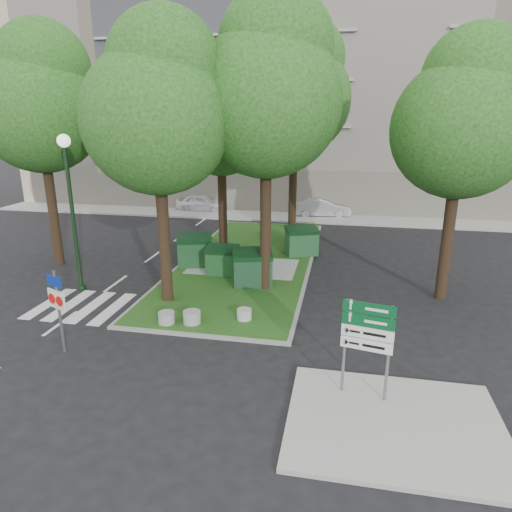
% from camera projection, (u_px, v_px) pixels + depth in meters
% --- Properties ---
extents(ground, '(120.00, 120.00, 0.00)m').
position_uv_depth(ground, '(183.00, 334.00, 15.18)').
color(ground, black).
rests_on(ground, ground).
extents(median_island, '(6.00, 16.00, 0.12)m').
position_uv_depth(median_island, '(248.00, 261.00, 22.57)').
color(median_island, '#1B3F12').
rests_on(median_island, ground).
extents(median_kerb, '(6.30, 16.30, 0.10)m').
position_uv_depth(median_kerb, '(248.00, 261.00, 22.57)').
color(median_kerb, gray).
rests_on(median_kerb, ground).
extents(sidewalk_corner, '(5.00, 4.00, 0.12)m').
position_uv_depth(sidewalk_corner, '(395.00, 424.00, 10.69)').
color(sidewalk_corner, '#999993').
rests_on(sidewalk_corner, ground).
extents(building_sidewalk, '(42.00, 3.00, 0.12)m').
position_uv_depth(building_sidewalk, '(272.00, 216.00, 32.50)').
color(building_sidewalk, '#999993').
rests_on(building_sidewalk, ground).
extents(zebra_crossing, '(5.00, 3.00, 0.01)m').
position_uv_depth(zebra_crossing, '(102.00, 308.00, 17.28)').
color(zebra_crossing, silver).
rests_on(zebra_crossing, ground).
extents(apartment_building, '(41.00, 12.00, 16.00)m').
position_uv_depth(apartment_building, '(287.00, 102.00, 37.17)').
color(apartment_building, tan).
rests_on(apartment_building, ground).
extents(tree_median_near_left, '(5.20, 5.20, 10.53)m').
position_uv_depth(tree_median_near_left, '(159.00, 105.00, 15.67)').
color(tree_median_near_left, black).
rests_on(tree_median_near_left, ground).
extents(tree_median_near_right, '(5.60, 5.60, 11.46)m').
position_uv_depth(tree_median_near_right, '(269.00, 87.00, 16.70)').
color(tree_median_near_right, black).
rests_on(tree_median_near_right, ground).
extents(tree_median_mid, '(4.80, 4.80, 9.99)m').
position_uv_depth(tree_median_mid, '(223.00, 115.00, 21.77)').
color(tree_median_mid, black).
rests_on(tree_median_mid, ground).
extents(tree_median_far, '(5.80, 5.80, 11.93)m').
position_uv_depth(tree_median_far, '(297.00, 88.00, 23.59)').
color(tree_median_far, black).
rests_on(tree_median_far, ground).
extents(tree_street_left, '(5.40, 5.40, 11.00)m').
position_uv_depth(tree_street_left, '(41.00, 99.00, 20.14)').
color(tree_street_left, black).
rests_on(tree_street_left, ground).
extents(tree_street_right, '(5.00, 5.00, 10.06)m').
position_uv_depth(tree_street_right, '(465.00, 115.00, 16.18)').
color(tree_street_right, black).
rests_on(tree_street_right, ground).
extents(dumpster_a, '(1.88, 1.56, 1.51)m').
position_uv_depth(dumpster_a, '(195.00, 250.00, 21.60)').
color(dumpster_a, '#103C19').
rests_on(dumpster_a, median_island).
extents(dumpster_b, '(1.44, 1.03, 1.31)m').
position_uv_depth(dumpster_b, '(222.00, 260.00, 20.45)').
color(dumpster_b, '#13421B').
rests_on(dumpster_b, median_island).
extents(dumpster_c, '(1.89, 1.55, 1.52)m').
position_uv_depth(dumpster_c, '(252.00, 268.00, 19.12)').
color(dumpster_c, '#0F321A').
rests_on(dumpster_c, median_island).
extents(dumpster_d, '(1.88, 1.62, 1.47)m').
position_uv_depth(dumpster_d, '(302.00, 241.00, 23.30)').
color(dumpster_d, '#154620').
rests_on(dumpster_d, median_island).
extents(bollard_left, '(0.56, 0.56, 0.40)m').
position_uv_depth(bollard_left, '(166.00, 318.00, 15.70)').
color(bollard_left, '#959691').
rests_on(bollard_left, median_island).
extents(bollard_right, '(0.51, 0.51, 0.37)m').
position_uv_depth(bollard_right, '(244.00, 314.00, 16.00)').
color(bollard_right, '#AEADA8').
rests_on(bollard_right, median_island).
extents(bollard_mid, '(0.60, 0.60, 0.43)m').
position_uv_depth(bollard_mid, '(192.00, 317.00, 15.70)').
color(bollard_mid, gray).
rests_on(bollard_mid, median_island).
extents(litter_bin, '(0.45, 0.45, 0.79)m').
position_uv_depth(litter_bin, '(311.00, 230.00, 26.85)').
color(litter_bin, '#CCCA18').
rests_on(litter_bin, median_island).
extents(street_lamp, '(0.50, 0.50, 6.31)m').
position_uv_depth(street_lamp, '(70.00, 195.00, 17.89)').
color(street_lamp, black).
rests_on(street_lamp, ground).
extents(traffic_sign_pole, '(0.75, 0.36, 2.65)m').
position_uv_depth(traffic_sign_pole, '(58.00, 301.00, 13.57)').
color(traffic_sign_pole, slate).
rests_on(traffic_sign_pole, ground).
extents(directional_sign, '(1.26, 0.31, 2.56)m').
position_uv_depth(directional_sign, '(367.00, 335.00, 11.21)').
color(directional_sign, slate).
rests_on(directional_sign, sidewalk_corner).
extents(car_white, '(3.90, 1.73, 1.30)m').
position_uv_depth(car_white, '(202.00, 203.00, 34.27)').
color(car_white, white).
rests_on(car_white, ground).
extents(car_silver, '(4.13, 1.92, 1.31)m').
position_uv_depth(car_silver, '(322.00, 208.00, 32.51)').
color(car_silver, '#A6A8AE').
rests_on(car_silver, ground).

